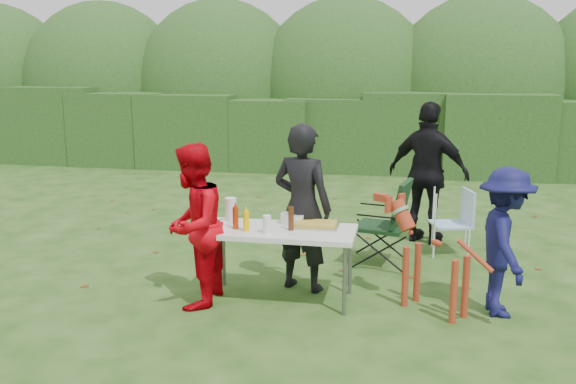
% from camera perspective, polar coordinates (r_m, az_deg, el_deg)
% --- Properties ---
extents(ground, '(80.00, 80.00, 0.00)m').
position_cam_1_polar(ground, '(6.26, -3.96, -10.19)').
color(ground, '#1E4211').
extents(hedge_row, '(22.00, 1.40, 1.70)m').
position_cam_1_polar(hedge_row, '(13.77, 4.58, 5.57)').
color(hedge_row, '#23471C').
rests_on(hedge_row, ground).
extents(shrub_backdrop, '(20.00, 2.60, 3.20)m').
position_cam_1_polar(shrub_backdrop, '(15.30, 5.31, 9.00)').
color(shrub_backdrop, '#3D6628').
rests_on(shrub_backdrop, ground).
extents(folding_table, '(1.50, 0.70, 0.74)m').
position_cam_1_polar(folding_table, '(6.09, -0.74, -3.97)').
color(folding_table, silver).
rests_on(folding_table, ground).
extents(person_cook, '(0.74, 0.59, 1.77)m').
position_cam_1_polar(person_cook, '(6.35, 1.35, -1.48)').
color(person_cook, black).
rests_on(person_cook, ground).
extents(person_red_jacket, '(0.62, 0.79, 1.61)m').
position_cam_1_polar(person_red_jacket, '(6.01, -8.86, -3.14)').
color(person_red_jacket, '#C4010D').
rests_on(person_red_jacket, ground).
extents(person_black_puffy, '(1.19, 0.87, 1.88)m').
position_cam_1_polar(person_black_puffy, '(8.25, 12.98, 1.73)').
color(person_black_puffy, black).
rests_on(person_black_puffy, ground).
extents(child, '(0.62, 0.97, 1.42)m').
position_cam_1_polar(child, '(6.09, 19.61, -4.44)').
color(child, '#101143').
rests_on(child, ground).
extents(dog, '(1.14, 1.02, 1.05)m').
position_cam_1_polar(dog, '(6.01, 13.66, -6.18)').
color(dog, '#9E341C').
rests_on(dog, ground).
extents(camping_chair, '(0.77, 0.77, 1.04)m').
position_cam_1_polar(camping_chair, '(7.32, 8.65, -2.74)').
color(camping_chair, black).
rests_on(camping_chair, ground).
extents(lawn_chair, '(0.60, 0.60, 0.83)m').
position_cam_1_polar(lawn_chair, '(7.92, 14.99, -2.69)').
color(lawn_chair, '#429CD7').
rests_on(lawn_chair, ground).
extents(food_tray, '(0.45, 0.30, 0.02)m').
position_cam_1_polar(food_tray, '(6.14, 2.64, -3.24)').
color(food_tray, '#B7B7BA').
rests_on(food_tray, folding_table).
extents(focaccia_bread, '(0.40, 0.26, 0.04)m').
position_cam_1_polar(focaccia_bread, '(6.14, 2.64, -2.98)').
color(focaccia_bread, gold).
rests_on(focaccia_bread, food_tray).
extents(mustard_bottle, '(0.06, 0.06, 0.20)m').
position_cam_1_polar(mustard_bottle, '(5.99, -3.93, -2.75)').
color(mustard_bottle, '#FFCA00').
rests_on(mustard_bottle, folding_table).
extents(ketchup_bottle, '(0.06, 0.06, 0.22)m').
position_cam_1_polar(ketchup_bottle, '(6.08, -4.93, -2.44)').
color(ketchup_bottle, '#9E270A').
rests_on(ketchup_bottle, folding_table).
extents(beer_bottle, '(0.06, 0.06, 0.24)m').
position_cam_1_polar(beer_bottle, '(6.01, 0.28, -2.48)').
color(beer_bottle, '#47230F').
rests_on(beer_bottle, folding_table).
extents(paper_towel_roll, '(0.12, 0.12, 0.26)m').
position_cam_1_polar(paper_towel_roll, '(6.33, -5.39, -1.71)').
color(paper_towel_roll, white).
rests_on(paper_towel_roll, folding_table).
extents(cup_stack, '(0.08, 0.08, 0.18)m').
position_cam_1_polar(cup_stack, '(5.90, -1.98, -3.05)').
color(cup_stack, white).
rests_on(cup_stack, folding_table).
extents(pasta_bowl, '(0.26, 0.26, 0.10)m').
position_cam_1_polar(pasta_bowl, '(6.29, 0.46, -2.49)').
color(pasta_bowl, silver).
rests_on(pasta_bowl, folding_table).
extents(plate_stack, '(0.24, 0.24, 0.05)m').
position_cam_1_polar(plate_stack, '(6.15, -6.67, -3.15)').
color(plate_stack, white).
rests_on(plate_stack, folding_table).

